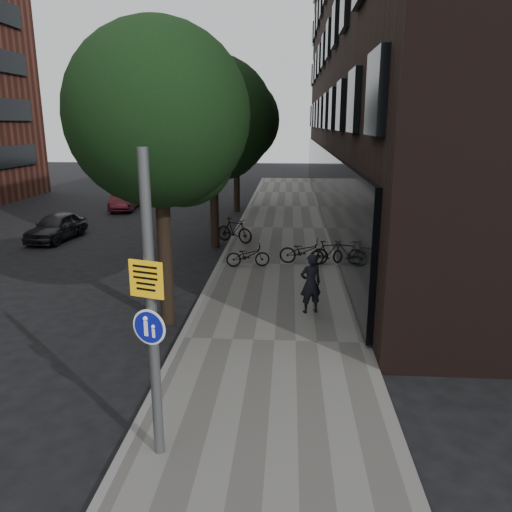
# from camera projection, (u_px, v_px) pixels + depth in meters

# --- Properties ---
(ground) EXTENTS (120.00, 120.00, 0.00)m
(ground) POSITION_uv_depth(u_px,v_px,m) (254.00, 426.00, 8.69)
(ground) COLOR black
(ground) RESTS_ON ground
(sidewalk) EXTENTS (4.50, 60.00, 0.12)m
(sidewalk) POSITION_uv_depth(u_px,v_px,m) (280.00, 266.00, 18.30)
(sidewalk) COLOR slate
(sidewalk) RESTS_ON ground
(curb_edge) EXTENTS (0.15, 60.00, 0.13)m
(curb_edge) POSITION_uv_depth(u_px,v_px,m) (219.00, 264.00, 18.44)
(curb_edge) COLOR slate
(curb_edge) RESTS_ON ground
(building_right_dark_brick) EXTENTS (12.00, 40.00, 18.00)m
(building_right_dark_brick) POSITION_uv_depth(u_px,v_px,m) (439.00, 49.00, 27.04)
(building_right_dark_brick) COLOR black
(building_right_dark_brick) RESTS_ON ground
(street_tree_near) EXTENTS (4.40, 4.40, 7.50)m
(street_tree_near) POSITION_uv_depth(u_px,v_px,m) (163.00, 123.00, 12.01)
(street_tree_near) COLOR black
(street_tree_near) RESTS_ON ground
(street_tree_mid) EXTENTS (5.00, 5.00, 7.80)m
(street_tree_mid) POSITION_uv_depth(u_px,v_px,m) (215.00, 123.00, 20.21)
(street_tree_mid) COLOR black
(street_tree_mid) RESTS_ON ground
(street_tree_far) EXTENTS (5.00, 5.00, 7.80)m
(street_tree_far) POSITION_uv_depth(u_px,v_px,m) (238.00, 123.00, 28.89)
(street_tree_far) COLOR black
(street_tree_far) RESTS_ON ground
(signpost) EXTENTS (0.52, 0.19, 4.68)m
(signpost) POSITION_uv_depth(u_px,v_px,m) (152.00, 310.00, 7.23)
(signpost) COLOR #595B5E
(signpost) RESTS_ON sidewalk
(pedestrian) EXTENTS (0.70, 0.57, 1.64)m
(pedestrian) POSITION_uv_depth(u_px,v_px,m) (311.00, 283.00, 13.40)
(pedestrian) COLOR black
(pedestrian) RESTS_ON sidewalk
(parked_bike_facade_near) EXTENTS (1.82, 0.75, 0.93)m
(parked_bike_facade_near) POSITION_uv_depth(u_px,v_px,m) (304.00, 251.00, 18.23)
(parked_bike_facade_near) COLOR black
(parked_bike_facade_near) RESTS_ON sidewalk
(parked_bike_facade_far) EXTENTS (1.56, 0.85, 0.90)m
(parked_bike_facade_far) POSITION_uv_depth(u_px,v_px,m) (329.00, 253.00, 18.08)
(parked_bike_facade_far) COLOR black
(parked_bike_facade_far) RESTS_ON sidewalk
(parked_bike_curb_near) EXTENTS (1.62, 0.76, 0.82)m
(parked_bike_curb_near) POSITION_uv_depth(u_px,v_px,m) (248.00, 255.00, 17.87)
(parked_bike_curb_near) COLOR black
(parked_bike_curb_near) RESTS_ON sidewalk
(parked_bike_curb_far) EXTENTS (1.80, 1.25, 1.06)m
(parked_bike_curb_far) POSITION_uv_depth(u_px,v_px,m) (234.00, 230.00, 21.52)
(parked_bike_curb_far) COLOR black
(parked_bike_curb_far) RESTS_ON sidewalk
(parked_car_near) EXTENTS (1.79, 3.73, 1.23)m
(parked_car_near) POSITION_uv_depth(u_px,v_px,m) (56.00, 227.00, 22.45)
(parked_car_near) COLOR black
(parked_car_near) RESTS_ON ground
(parked_car_mid) EXTENTS (1.78, 3.93, 1.25)m
(parked_car_mid) POSITION_uv_depth(u_px,v_px,m) (125.00, 199.00, 30.45)
(parked_car_mid) COLOR #581923
(parked_car_mid) RESTS_ON ground
(parked_car_far) EXTENTS (1.92, 4.64, 1.34)m
(parked_car_far) POSITION_uv_depth(u_px,v_px,m) (145.00, 189.00, 34.99)
(parked_car_far) COLOR black
(parked_car_far) RESTS_ON ground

